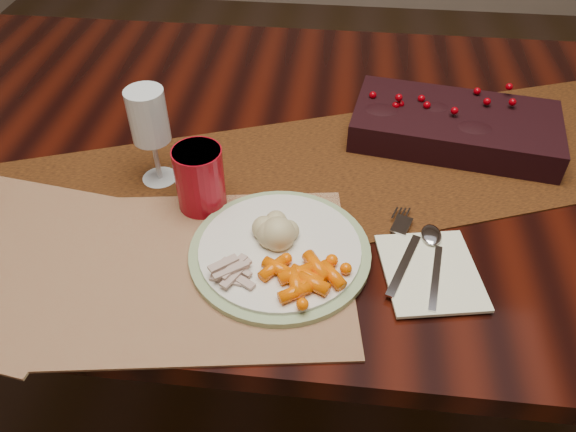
# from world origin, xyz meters

# --- Properties ---
(floor) EXTENTS (5.00, 5.00, 0.00)m
(floor) POSITION_xyz_m (0.00, 0.00, 0.00)
(floor) COLOR black
(floor) RESTS_ON ground
(dining_table) EXTENTS (1.80, 1.00, 0.75)m
(dining_table) POSITION_xyz_m (0.00, 0.00, 0.38)
(dining_table) COLOR black
(dining_table) RESTS_ON floor
(table_runner) EXTENTS (1.74, 0.94, 0.00)m
(table_runner) POSITION_xyz_m (0.05, -0.08, 0.75)
(table_runner) COLOR #492D10
(table_runner) RESTS_ON dining_table
(centerpiece) EXTENTS (0.40, 0.25, 0.07)m
(centerpiece) POSITION_xyz_m (0.26, 0.04, 0.79)
(centerpiece) COLOR black
(centerpiece) RESTS_ON table_runner
(placemat_main) EXTENTS (0.49, 0.39, 0.00)m
(placemat_main) POSITION_xyz_m (-0.15, -0.33, 0.75)
(placemat_main) COLOR #945835
(placemat_main) RESTS_ON dining_table
(dinner_plate) EXTENTS (0.29, 0.29, 0.02)m
(dinner_plate) POSITION_xyz_m (-0.03, -0.29, 0.76)
(dinner_plate) COLOR white
(dinner_plate) RESTS_ON placemat_main
(baby_carrots) EXTENTS (0.11, 0.09, 0.02)m
(baby_carrots) POSITION_xyz_m (0.01, -0.35, 0.78)
(baby_carrots) COLOR #FF6100
(baby_carrots) RESTS_ON dinner_plate
(mashed_potatoes) EXTENTS (0.10, 0.09, 0.05)m
(mashed_potatoes) POSITION_xyz_m (-0.04, -0.27, 0.79)
(mashed_potatoes) COLOR #BBB48D
(mashed_potatoes) RESTS_ON dinner_plate
(turkey_shreds) EXTENTS (0.07, 0.07, 0.01)m
(turkey_shreds) POSITION_xyz_m (-0.09, -0.36, 0.78)
(turkey_shreds) COLOR #B29C8F
(turkey_shreds) RESTS_ON dinner_plate
(napkin) EXTENTS (0.16, 0.18, 0.01)m
(napkin) POSITION_xyz_m (0.19, -0.31, 0.76)
(napkin) COLOR white
(napkin) RESTS_ON placemat_main
(fork) EXTENTS (0.08, 0.17, 0.00)m
(fork) POSITION_xyz_m (0.15, -0.28, 0.76)
(fork) COLOR silver
(fork) RESTS_ON napkin
(spoon) EXTENTS (0.06, 0.16, 0.00)m
(spoon) POSITION_xyz_m (0.20, -0.29, 0.76)
(spoon) COLOR #B2B2BF
(spoon) RESTS_ON napkin
(red_cup) EXTENTS (0.10, 0.10, 0.11)m
(red_cup) POSITION_xyz_m (-0.17, -0.19, 0.81)
(red_cup) COLOR maroon
(red_cup) RESTS_ON placemat_main
(wine_glass) EXTENTS (0.07, 0.07, 0.17)m
(wine_glass) POSITION_xyz_m (-0.26, -0.13, 0.84)
(wine_glass) COLOR white
(wine_glass) RESTS_ON dining_table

